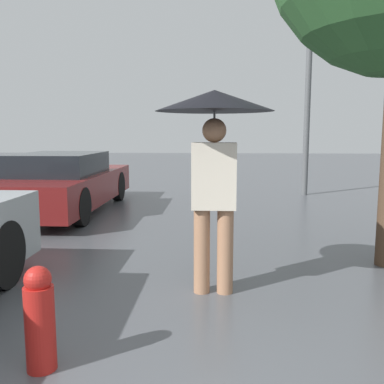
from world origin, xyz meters
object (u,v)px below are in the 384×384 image
Objects in this scene: pedestrian at (214,134)px; fire_hydrant at (40,319)px; parked_car_farthest at (63,183)px; street_lamp at (309,65)px.

fire_hydrant is (-1.07, -1.38, -1.14)m from pedestrian.
pedestrian reaches higher than parked_car_farthest.
street_lamp is (2.14, 6.44, 1.55)m from pedestrian.
street_lamp reaches higher than parked_car_farthest.
pedestrian is at bearing -54.48° from parked_car_farthest.
street_lamp is at bearing 71.67° from pedestrian.
pedestrian is 2.09m from fire_hydrant.
fire_hydrant is at bearing -127.94° from pedestrian.
parked_car_farthest is 6.10m from street_lamp.
parked_car_farthest is 6.29× the size of fire_hydrant.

